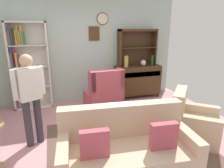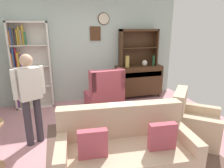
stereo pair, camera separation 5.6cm
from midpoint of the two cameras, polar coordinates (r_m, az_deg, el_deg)
name	(u,v)px [view 1 (the left image)]	position (r m, az deg, el deg)	size (l,w,h in m)	color
ground_plane	(110,136)	(3.79, -0.99, -15.06)	(5.40, 4.60, 0.02)	#C68C93
wall_back	(87,49)	(5.35, -7.64, 10.12)	(5.00, 0.09, 2.80)	#ADC1B7
area_rug	(126,143)	(3.59, 3.62, -16.70)	(2.66, 2.15, 0.01)	brown
bookshelf	(26,67)	(5.17, -24.03, 4.69)	(0.90, 0.30, 2.10)	silver
sideboard	(137,80)	(5.66, 7.15, 1.23)	(1.30, 0.45, 0.92)	#422816
sideboard_hutch	(137,42)	(5.59, 7.06, 11.98)	(1.10, 0.26, 1.00)	#422816
vase_tall	(126,61)	(5.32, 3.87, 6.58)	(0.11, 0.11, 0.31)	tan
vase_round	(143,63)	(5.55, 8.84, 6.11)	(0.15, 0.15, 0.17)	beige
bottle_wine	(152,60)	(5.64, 11.36, 6.76)	(0.07, 0.07, 0.29)	#194223
couch_floral	(126,151)	(2.85, 3.55, -19.03)	(1.88, 1.03, 0.90)	#C6AD8E
armchair_floral	(192,123)	(3.87, 22.05, -10.53)	(1.08, 1.08, 0.88)	#C6AD8E
wingback_chair	(104,96)	(4.67, -2.68, -3.53)	(0.84, 0.86, 1.05)	#B74C5B
person_reading	(30,94)	(3.46, -23.27, -2.76)	(0.50, 0.33, 1.56)	#38333D
coffee_table	(121,120)	(3.57, 2.28, -10.50)	(0.80, 0.50, 0.42)	#422816
book_stack	(128,113)	(3.59, 4.31, -8.35)	(0.21, 0.16, 0.09)	gray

